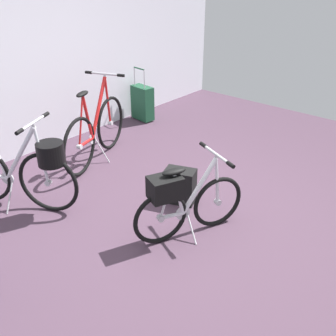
# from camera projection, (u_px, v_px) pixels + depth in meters

# --- Properties ---
(ground_plane) EXTENTS (7.40, 7.40, 0.00)m
(ground_plane) POSITION_uv_depth(u_px,v_px,m) (194.00, 226.00, 3.88)
(ground_plane) COLOR #473342
(back_wall) EXTENTS (7.40, 0.10, 3.02)m
(back_wall) POSITION_uv_depth(u_px,v_px,m) (16.00, 32.00, 4.72)
(back_wall) COLOR silver
(back_wall) RESTS_ON ground_plane
(folding_bike_foreground) EXTENTS (1.04, 0.59, 0.79)m
(folding_bike_foreground) POSITION_uv_depth(u_px,v_px,m) (183.00, 201.00, 3.58)
(folding_bike_foreground) COLOR black
(folding_bike_foreground) RESTS_ON ground_plane
(display_bike_left) EXTENTS (1.41, 0.67, 1.04)m
(display_bike_left) POSITION_uv_depth(u_px,v_px,m) (96.00, 131.00, 4.98)
(display_bike_left) COLOR black
(display_bike_left) RESTS_ON ground_plane
(display_bike_right) EXTENTS (0.70, 1.27, 0.97)m
(display_bike_right) POSITION_uv_depth(u_px,v_px,m) (24.00, 169.00, 3.97)
(display_bike_right) COLOR black
(display_bike_right) RESTS_ON ground_plane
(rolling_suitcase) EXTENTS (0.22, 0.38, 0.83)m
(rolling_suitcase) POSITION_uv_depth(u_px,v_px,m) (142.00, 103.00, 6.28)
(rolling_suitcase) COLOR #19472D
(rolling_suitcase) RESTS_ON ground_plane
(backpack_on_floor) EXTENTS (0.30, 0.36, 0.37)m
(backpack_on_floor) POSITION_uv_depth(u_px,v_px,m) (180.00, 186.00, 4.20)
(backpack_on_floor) COLOR black
(backpack_on_floor) RESTS_ON ground_plane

